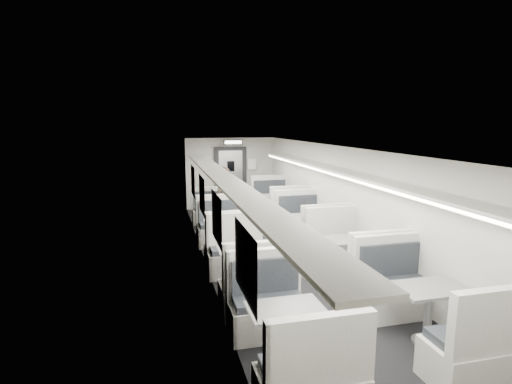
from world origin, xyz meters
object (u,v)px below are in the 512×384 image
booth_right_a (279,209)px  vestibule_door (231,178)px  booth_left_d (286,337)px  booth_right_d (428,314)px  booth_left_b (226,238)px  booth_left_a (212,217)px  booth_right_c (349,259)px  booth_right_b (312,232)px  passenger (226,199)px  booth_left_c (245,269)px  exit_sign (233,142)px

booth_right_a → vestibule_door: (-1.00, 2.38, 0.62)m
booth_left_d → booth_right_d: bearing=1.8°
booth_left_b → vestibule_door: bearing=78.4°
booth_left_b → vestibule_door: size_ratio=1.06×
booth_left_a → booth_right_c: bearing=-64.5°
booth_left_d → booth_right_b: 4.63m
booth_left_d → booth_right_d: size_ratio=0.97×
booth_right_d → passenger: (-1.65, 6.26, 0.47)m
booth_right_d → booth_left_b: bearing=115.5°
booth_left_c → booth_left_d: (0.00, -2.28, -0.01)m
booth_right_a → booth_right_b: bearing=-90.0°
booth_right_b → booth_right_d: bearing=-90.0°
passenger → booth_right_b: bearing=-75.3°
exit_sign → booth_left_a: bearing=-115.0°
booth_left_a → passenger: 0.65m
booth_left_c → booth_right_c: bearing=0.8°
booth_left_b → booth_right_a: booth_right_a is taller
booth_left_b → booth_right_c: 2.79m
booth_right_b → vestibule_door: 5.10m
vestibule_door → booth_left_c: bearing=-98.3°
vestibule_door → booth_right_a: bearing=-67.2°
exit_sign → booth_right_c: bearing=-81.0°
vestibule_door → booth_left_a: bearing=-110.8°
vestibule_door → booth_left_b: bearing=-101.6°
booth_left_d → booth_right_c: booth_right_c is taller
booth_right_c → booth_left_b: bearing=135.8°
booth_right_b → exit_sign: exit_sign is taller
booth_left_d → booth_right_a: booth_right_a is taller
booth_right_b → passenger: passenger is taller
booth_right_c → passenger: (-1.65, 4.02, 0.46)m
booth_left_d → vestibule_door: vestibule_door is taller
booth_right_c → exit_sign: (-1.00, 6.33, 1.87)m
booth_left_d → booth_right_a: size_ratio=0.93×
booth_right_b → booth_left_b: bearing=177.7°
booth_right_a → booth_right_d: booth_right_a is taller
booth_right_a → booth_right_b: (0.00, -2.58, -0.01)m
booth_right_a → passenger: bearing=-165.4°
booth_left_b → booth_right_c: size_ratio=0.97×
booth_right_b → booth_left_a: bearing=130.7°
booth_left_c → booth_right_a: booth_right_a is taller
booth_left_c → booth_right_b: (2.00, 1.89, 0.01)m
booth_left_c → booth_right_c: 2.00m
booth_right_d → vestibule_door: bearing=96.3°
booth_right_a → booth_left_d: bearing=-106.5°
booth_right_c → vestibule_door: size_ratio=1.09×
booth_left_a → booth_right_b: size_ratio=0.85×
booth_left_b → passenger: size_ratio=1.28×
booth_right_b → vestibule_door: vestibule_door is taller
booth_left_a → booth_right_c: 4.64m
passenger → vestibule_door: bearing=54.3°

